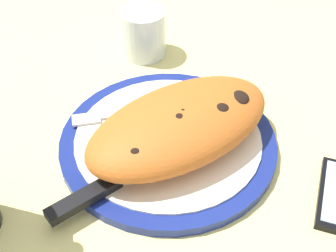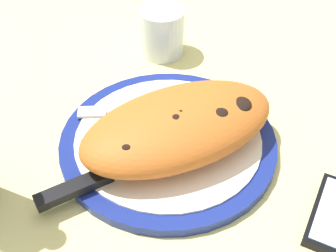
{
  "view_description": "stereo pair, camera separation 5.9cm",
  "coord_description": "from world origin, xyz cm",
  "px_view_note": "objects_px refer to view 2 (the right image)",
  "views": [
    {
      "loc": [
        18.92,
        38.67,
        44.3
      ],
      "look_at": [
        0.0,
        0.0,
        3.73
      ],
      "focal_mm": 47.99,
      "sensor_mm": 36.0,
      "label": 1
    },
    {
      "loc": [
        13.45,
        40.9,
        44.3
      ],
      "look_at": [
        0.0,
        0.0,
        3.73
      ],
      "focal_mm": 47.99,
      "sensor_mm": 36.0,
      "label": 2
    }
  ],
  "objects_px": {
    "plate": "(168,141)",
    "knife": "(102,177)",
    "calzone": "(179,126)",
    "water_glass": "(162,35)",
    "fork": "(124,111)"
  },
  "relations": [
    {
      "from": "plate",
      "to": "fork",
      "type": "xyz_separation_m",
      "value": [
        0.04,
        -0.07,
        0.01
      ]
    },
    {
      "from": "knife",
      "to": "water_glass",
      "type": "distance_m",
      "value": 0.31
    },
    {
      "from": "plate",
      "to": "calzone",
      "type": "relative_size",
      "value": 1.04
    },
    {
      "from": "fork",
      "to": "water_glass",
      "type": "xyz_separation_m",
      "value": [
        -0.11,
        -0.15,
        0.02
      ]
    },
    {
      "from": "fork",
      "to": "water_glass",
      "type": "relative_size",
      "value": 2.0
    },
    {
      "from": "plate",
      "to": "knife",
      "type": "bearing_deg",
      "value": 24.83
    },
    {
      "from": "knife",
      "to": "calzone",
      "type": "bearing_deg",
      "value": -165.06
    },
    {
      "from": "calzone",
      "to": "water_glass",
      "type": "distance_m",
      "value": 0.24
    },
    {
      "from": "calzone",
      "to": "knife",
      "type": "xyz_separation_m",
      "value": [
        0.11,
        0.03,
        -0.03
      ]
    },
    {
      "from": "calzone",
      "to": "fork",
      "type": "height_order",
      "value": "calzone"
    },
    {
      "from": "calzone",
      "to": "knife",
      "type": "distance_m",
      "value": 0.12
    },
    {
      "from": "calzone",
      "to": "plate",
      "type": "bearing_deg",
      "value": -61.34
    },
    {
      "from": "plate",
      "to": "knife",
      "type": "relative_size",
      "value": 1.21
    },
    {
      "from": "plate",
      "to": "calzone",
      "type": "xyz_separation_m",
      "value": [
        -0.01,
        0.02,
        0.04
      ]
    },
    {
      "from": "calzone",
      "to": "fork",
      "type": "xyz_separation_m",
      "value": [
        0.05,
        -0.09,
        -0.03
      ]
    }
  ]
}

